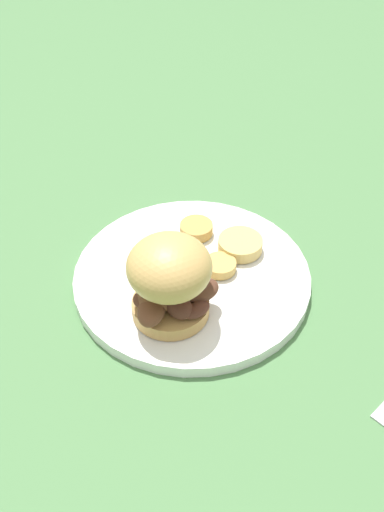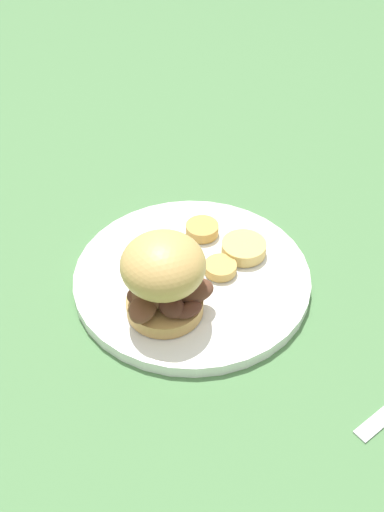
# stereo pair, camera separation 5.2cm
# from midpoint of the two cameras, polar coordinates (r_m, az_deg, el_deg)

# --- Properties ---
(ground_plane) EXTENTS (4.00, 4.00, 0.00)m
(ground_plane) POSITION_cam_midpoint_polar(r_m,az_deg,el_deg) (0.71, -2.10, -2.53)
(ground_plane) COLOR #4C7A47
(dinner_plate) EXTENTS (0.28, 0.28, 0.02)m
(dinner_plate) POSITION_cam_midpoint_polar(r_m,az_deg,el_deg) (0.70, -2.12, -2.01)
(dinner_plate) COLOR white
(dinner_plate) RESTS_ON ground_plane
(sandwich) EXTENTS (0.10, 0.09, 0.10)m
(sandwich) POSITION_cam_midpoint_polar(r_m,az_deg,el_deg) (0.62, -4.55, -2.41)
(sandwich) COLOR tan
(sandwich) RESTS_ON dinner_plate
(potato_round_0) EXTENTS (0.05, 0.05, 0.02)m
(potato_round_0) POSITION_cam_midpoint_polar(r_m,az_deg,el_deg) (0.72, 2.57, 1.03)
(potato_round_0) COLOR #DBB766
(potato_round_0) RESTS_ON dinner_plate
(potato_round_1) EXTENTS (0.04, 0.04, 0.01)m
(potato_round_1) POSITION_cam_midpoint_polar(r_m,az_deg,el_deg) (0.70, -5.10, -0.47)
(potato_round_1) COLOR #DBB766
(potato_round_1) RESTS_ON dinner_plate
(potato_round_2) EXTENTS (0.04, 0.04, 0.01)m
(potato_round_2) POSITION_cam_midpoint_polar(r_m,az_deg,el_deg) (0.70, 0.52, -0.78)
(potato_round_2) COLOR tan
(potato_round_2) RESTS_ON dinner_plate
(potato_round_3) EXTENTS (0.04, 0.04, 0.01)m
(potato_round_3) POSITION_cam_midpoint_polar(r_m,az_deg,el_deg) (0.74, -1.58, 2.54)
(potato_round_3) COLOR tan
(potato_round_3) RESTS_ON dinner_plate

